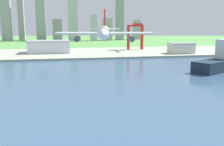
% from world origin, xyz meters
% --- Properties ---
extents(ground_plane, '(2400.00, 2400.00, 0.00)m').
position_xyz_m(ground_plane, '(0.00, 300.00, 0.00)').
color(ground_plane, '#55934A').
extents(water_bay, '(840.00, 360.00, 0.15)m').
position_xyz_m(water_bay, '(0.00, 240.00, 0.07)').
color(water_bay, '#385675').
rests_on(water_bay, ground).
extents(industrial_pier, '(840.00, 140.00, 2.50)m').
position_xyz_m(industrial_pier, '(0.00, 490.00, 1.25)').
color(industrial_pier, '#9CA48F').
rests_on(industrial_pier, ground).
extents(airplane_landing, '(31.13, 36.20, 10.67)m').
position_xyz_m(airplane_landing, '(-0.95, 173.36, 42.29)').
color(airplane_landing, white).
extents(cargo_ship, '(74.94, 52.69, 38.04)m').
position_xyz_m(cargo_ship, '(143.67, 323.08, 10.80)').
color(cargo_ship, '#192838').
rests_on(cargo_ship, water_bay).
extents(port_crane_red, '(25.76, 46.10, 43.41)m').
position_xyz_m(port_crane_red, '(106.69, 513.38, 33.85)').
color(port_crane_red, red).
rests_on(port_crane_red, industrial_pier).
extents(warehouse_main, '(61.02, 41.91, 17.87)m').
position_xyz_m(warehouse_main, '(-32.20, 494.22, 11.46)').
color(warehouse_main, silver).
rests_on(warehouse_main, industrial_pier).
extents(warehouse_annex, '(34.87, 22.53, 15.04)m').
position_xyz_m(warehouse_annex, '(156.52, 446.48, 10.04)').
color(warehouse_annex, silver).
rests_on(warehouse_annex, industrial_pier).
extents(distant_skyline, '(407.88, 73.26, 151.25)m').
position_xyz_m(distant_skyline, '(-12.25, 826.10, 56.09)').
color(distant_skyline, '#9A9DA3').
rests_on(distant_skyline, ground).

